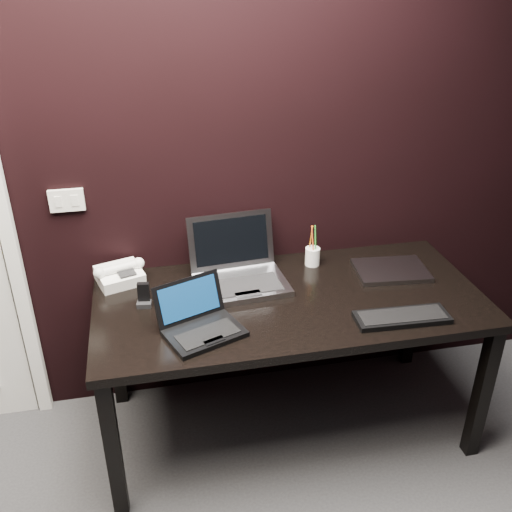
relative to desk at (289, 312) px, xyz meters
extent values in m
plane|color=black|center=(-0.30, 0.40, 0.64)|extent=(4.00, 0.00, 4.00)
cube|color=white|center=(-1.18, 0.37, 0.36)|extent=(0.06, 0.05, 2.11)
cube|color=silver|center=(-0.92, 0.39, 0.46)|extent=(0.15, 0.02, 0.10)
cube|color=silver|center=(-0.95, 0.38, 0.46)|extent=(0.03, 0.01, 0.05)
cube|color=silver|center=(-0.88, 0.38, 0.46)|extent=(0.03, 0.01, 0.05)
cube|color=black|center=(0.00, 0.00, 0.06)|extent=(1.70, 0.80, 0.04)
cube|color=black|center=(-0.80, -0.35, -0.31)|extent=(0.06, 0.06, 0.70)
cube|color=black|center=(0.80, -0.35, -0.31)|extent=(0.06, 0.06, 0.70)
cube|color=black|center=(-0.80, 0.35, -0.31)|extent=(0.06, 0.06, 0.70)
cube|color=black|center=(0.80, 0.35, -0.31)|extent=(0.06, 0.06, 0.70)
cube|color=black|center=(-0.40, -0.21, 0.09)|extent=(0.35, 0.29, 0.02)
cube|color=black|center=(-0.39, -0.23, 0.10)|extent=(0.26, 0.19, 0.00)
cube|color=black|center=(-0.38, -0.28, 0.10)|extent=(0.09, 0.06, 0.00)
cube|color=black|center=(-0.45, -0.09, 0.18)|extent=(0.30, 0.16, 0.17)
cube|color=#0A284E|center=(-0.45, -0.09, 0.18)|extent=(0.25, 0.13, 0.14)
cube|color=#A5A4AA|center=(-0.19, 0.13, 0.09)|extent=(0.43, 0.32, 0.03)
cube|color=black|center=(-0.19, 0.09, 0.11)|extent=(0.34, 0.19, 0.00)
cube|color=gray|center=(-0.18, 0.02, 0.11)|extent=(0.12, 0.06, 0.00)
cube|color=#949499|center=(-0.21, 0.30, 0.23)|extent=(0.41, 0.11, 0.25)
cube|color=black|center=(-0.21, 0.30, 0.23)|extent=(0.35, 0.09, 0.20)
cube|color=black|center=(0.41, -0.26, 0.09)|extent=(0.40, 0.15, 0.02)
cube|color=black|center=(0.41, -0.26, 0.10)|extent=(0.36, 0.12, 0.00)
cube|color=gray|center=(0.53, 0.12, 0.09)|extent=(0.35, 0.27, 0.02)
cube|color=white|center=(-0.73, 0.28, 0.11)|extent=(0.24, 0.23, 0.08)
cylinder|color=white|center=(-0.73, 0.27, 0.16)|extent=(0.19, 0.09, 0.04)
sphere|color=white|center=(-0.81, 0.25, 0.16)|extent=(0.07, 0.07, 0.05)
sphere|color=white|center=(-0.64, 0.30, 0.16)|extent=(0.07, 0.07, 0.05)
cube|color=black|center=(-0.69, 0.25, 0.14)|extent=(0.09, 0.07, 0.01)
cube|color=black|center=(-0.63, 0.07, 0.13)|extent=(0.05, 0.03, 0.10)
cube|color=black|center=(-0.63, 0.05, 0.09)|extent=(0.07, 0.05, 0.02)
cylinder|color=white|center=(0.18, 0.27, 0.12)|extent=(0.08, 0.08, 0.09)
cylinder|color=orange|center=(0.17, 0.28, 0.22)|extent=(0.01, 0.03, 0.13)
cylinder|color=green|center=(0.19, 0.26, 0.22)|extent=(0.01, 0.02, 0.13)
cylinder|color=black|center=(0.19, 0.28, 0.22)|extent=(0.01, 0.01, 0.13)
cylinder|color=#CD4013|center=(0.18, 0.26, 0.22)|extent=(0.01, 0.03, 0.13)
camera|label=1|loc=(-0.58, -2.06, 1.40)|focal=40.00mm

